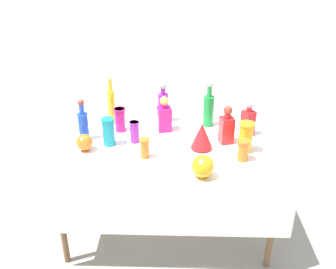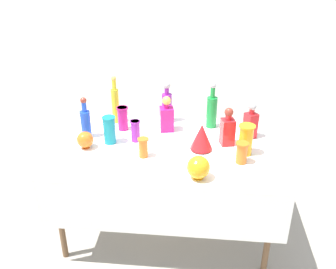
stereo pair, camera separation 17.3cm
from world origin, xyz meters
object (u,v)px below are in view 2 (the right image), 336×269
object	(u,v)px
slender_vase_3	(109,129)
cardboard_box_behind_left	(210,153)
round_bowl_1	(198,167)
round_bowl_0	(85,140)
tall_bottle_0	(115,103)
square_decanter_1	(228,129)
slender_vase_0	(123,118)
slender_vase_1	(246,139)
tall_bottle_2	(86,121)
tall_bottle_1	(167,105)
square_decanter_2	(251,122)
slender_vase_2	(135,130)
slender_vase_5	(143,147)
fluted_vase_0	(202,137)
tall_bottle_3	(212,109)
square_decanter_0	(167,116)
slender_vase_4	(242,152)

from	to	relation	value
slender_vase_3	cardboard_box_behind_left	bearing A→B (deg)	51.72
round_bowl_1	round_bowl_0	bearing A→B (deg)	158.75
tall_bottle_0	square_decanter_1	bearing A→B (deg)	-18.78
slender_vase_0	slender_vase_1	bearing A→B (deg)	-18.13
slender_vase_1	slender_vase_3	size ratio (longest dim) A/B	1.06
tall_bottle_2	slender_vase_1	size ratio (longest dim) A/B	1.45
tall_bottle_2	round_bowl_0	world-z (taller)	tall_bottle_2
slender_vase_0	tall_bottle_2	bearing A→B (deg)	-148.69
tall_bottle_1	round_bowl_0	bearing A→B (deg)	-136.09
square_decanter_2	slender_vase_2	world-z (taller)	square_decanter_2
tall_bottle_0	square_decanter_2	xyz separation A→B (m)	(1.12, -0.18, -0.05)
tall_bottle_0	slender_vase_0	xyz separation A→B (m)	(0.09, -0.14, -0.07)
slender_vase_3	round_bowl_0	size ratio (longest dim) A/B	1.64
round_bowl_0	slender_vase_5	bearing A→B (deg)	-10.84
slender_vase_3	cardboard_box_behind_left	xyz separation A→B (m)	(0.81, 1.02, -0.74)
square_decanter_1	round_bowl_1	size ratio (longest dim) A/B	1.88
square_decanter_1	slender_vase_2	world-z (taller)	square_decanter_1
tall_bottle_1	square_decanter_1	xyz separation A→B (m)	(0.50, -0.38, -0.03)
tall_bottle_1	fluted_vase_0	xyz separation A→B (m)	(0.31, -0.48, -0.05)
tall_bottle_3	slender_vase_1	distance (m)	0.51
slender_vase_2	fluted_vase_0	distance (m)	0.52
fluted_vase_0	round_bowl_1	xyz separation A→B (m)	(-0.01, -0.39, -0.03)
tall_bottle_3	cardboard_box_behind_left	world-z (taller)	tall_bottle_3
tall_bottle_3	slender_vase_1	xyz separation A→B (m)	(0.24, -0.44, -0.03)
slender_vase_1	slender_vase_3	bearing A→B (deg)	175.75
square_decanter_1	cardboard_box_behind_left	bearing A→B (deg)	95.65
slender_vase_3	fluted_vase_0	distance (m)	0.71
slender_vase_0	slender_vase_1	size ratio (longest dim) A/B	0.86
round_bowl_0	slender_vase_3	bearing A→B (deg)	31.95
slender_vase_3	round_bowl_0	distance (m)	0.20
slender_vase_2	tall_bottle_0	bearing A→B (deg)	124.61
slender_vase_3	square_decanter_0	bearing A→B (deg)	32.47
slender_vase_3	slender_vase_4	distance (m)	1.01
square_decanter_0	square_decanter_2	xyz separation A→B (m)	(0.67, -0.06, 0.01)
tall_bottle_0	slender_vase_2	distance (m)	0.41
slender_vase_2	slender_vase_5	world-z (taller)	slender_vase_2
tall_bottle_3	square_decanter_0	xyz separation A→B (m)	(-0.37, -0.10, -0.03)
tall_bottle_1	square_decanter_1	world-z (taller)	tall_bottle_1
fluted_vase_0	cardboard_box_behind_left	distance (m)	1.30
fluted_vase_0	round_bowl_0	world-z (taller)	fluted_vase_0
tall_bottle_1	slender_vase_3	distance (m)	0.59
slender_vase_2	fluted_vase_0	size ratio (longest dim) A/B	0.82
slender_vase_4	slender_vase_5	world-z (taller)	slender_vase_4
tall_bottle_1	square_decanter_2	distance (m)	0.73
square_decanter_2	slender_vase_1	bearing A→B (deg)	-102.26
tall_bottle_2	slender_vase_5	world-z (taller)	tall_bottle_2
tall_bottle_3	fluted_vase_0	world-z (taller)	tall_bottle_3
tall_bottle_1	square_decanter_0	bearing A→B (deg)	-84.81
slender_vase_1	tall_bottle_0	bearing A→B (deg)	156.74
round_bowl_1	cardboard_box_behind_left	xyz separation A→B (m)	(0.11, 1.46, -0.71)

